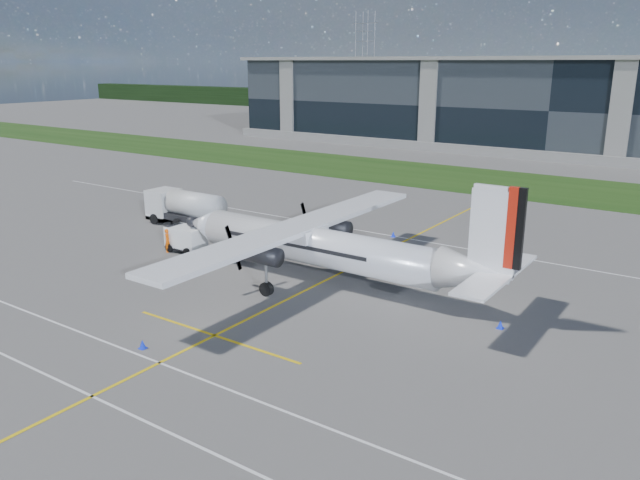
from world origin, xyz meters
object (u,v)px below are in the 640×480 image
object	(u,v)px
safety_cone_portwing	(143,344)
safety_cone_stbdwing	(393,234)
baggage_tug	(186,239)
safety_cone_nose_port	(193,255)
safety_cone_nose_stbd	(206,246)
safety_cone_fwd	(187,249)
fuel_tanker_truck	(181,208)
pylon_west	(365,61)
turboprop_aircraft	(327,226)
ground_crew_person	(168,239)
safety_cone_tail	(500,324)

from	to	relation	value
safety_cone_portwing	safety_cone_stbdwing	world-z (taller)	same
baggage_tug	safety_cone_nose_port	xyz separation A→B (m)	(1.82, -1.06, -0.76)
baggage_tug	safety_cone_nose_port	world-z (taller)	baggage_tug
safety_cone_portwing	safety_cone_nose_stbd	bearing A→B (deg)	124.09
baggage_tug	safety_cone_fwd	xyz separation A→B (m)	(0.15, -0.16, -0.76)
baggage_tug	safety_cone_portwing	bearing A→B (deg)	-51.24
fuel_tanker_truck	safety_cone_fwd	distance (m)	9.10
pylon_west	safety_cone_portwing	bearing A→B (deg)	-63.06
safety_cone_portwing	safety_cone_stbdwing	distance (m)	27.16
baggage_tug	turboprop_aircraft	bearing A→B (deg)	0.66
turboprop_aircraft	safety_cone_nose_port	bearing A→B (deg)	-174.05
pylon_west	safety_cone_nose_port	bearing A→B (deg)	-63.94
pylon_west	safety_cone_nose_port	xyz separation A→B (m)	(71.69, -146.58, -14.75)
turboprop_aircraft	safety_cone_stbdwing	world-z (taller)	turboprop_aircraft
turboprop_aircraft	safety_cone_nose_stbd	size ratio (longest dim) A/B	54.38
turboprop_aircraft	ground_crew_person	world-z (taller)	turboprop_aircraft
fuel_tanker_truck	safety_cone_portwing	distance (m)	26.48
baggage_tug	safety_cone_nose_stbd	world-z (taller)	baggage_tug
baggage_tug	safety_cone_fwd	bearing A→B (deg)	-46.23
baggage_tug	safety_cone_nose_stbd	xyz separation A→B (m)	(0.80, 1.39, -0.76)
fuel_tanker_truck	turboprop_aircraft	bearing A→B (deg)	-15.57
safety_cone_portwing	safety_cone_tail	bearing A→B (deg)	42.05
baggage_tug	ground_crew_person	size ratio (longest dim) A/B	1.56
safety_cone_portwing	safety_cone_tail	world-z (taller)	same
safety_cone_nose_port	safety_cone_nose_stbd	world-z (taller)	same
pylon_west	ground_crew_person	distance (m)	162.37
ground_crew_person	turboprop_aircraft	bearing A→B (deg)	-100.51
safety_cone_fwd	safety_cone_stbdwing	bearing A→B (deg)	49.41
ground_crew_person	safety_cone_fwd	xyz separation A→B (m)	(1.26, 0.76, -0.83)
ground_crew_person	safety_cone_fwd	size ratio (longest dim) A/B	4.34
safety_cone_stbdwing	baggage_tug	bearing A→B (deg)	-131.28
pylon_west	fuel_tanker_truck	bearing A→B (deg)	-65.64
safety_cone_nose_port	safety_cone_tail	size ratio (longest dim) A/B	1.00
safety_cone_fwd	safety_cone_tail	distance (m)	25.81
safety_cone_tail	safety_cone_nose_stbd	bearing A→B (deg)	175.79
turboprop_aircraft	safety_cone_fwd	world-z (taller)	turboprop_aircraft
pylon_west	safety_cone_nose_port	distance (m)	163.84
safety_cone_fwd	safety_cone_nose_stbd	size ratio (longest dim) A/B	1.00
fuel_tanker_truck	baggage_tug	xyz separation A→B (m)	(6.61, -5.77, -0.65)
safety_cone_tail	safety_cone_nose_port	bearing A→B (deg)	-178.56
safety_cone_fwd	turboprop_aircraft	bearing A→B (deg)	1.34
safety_cone_tail	fuel_tanker_truck	bearing A→B (deg)	169.17
turboprop_aircraft	safety_cone_nose_port	xyz separation A→B (m)	(-11.72, -1.22, -3.83)
fuel_tanker_truck	baggage_tug	world-z (taller)	fuel_tanker_truck
turboprop_aircraft	baggage_tug	world-z (taller)	turboprop_aircraft
turboprop_aircraft	fuel_tanker_truck	size ratio (longest dim) A/B	3.07
safety_cone_fwd	safety_cone_tail	xyz separation A→B (m)	(25.81, -0.30, 0.00)
pylon_west	safety_cone_tail	distance (m)	175.24
safety_cone_fwd	safety_cone_tail	bearing A→B (deg)	-0.67
turboprop_aircraft	fuel_tanker_truck	distance (m)	21.06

